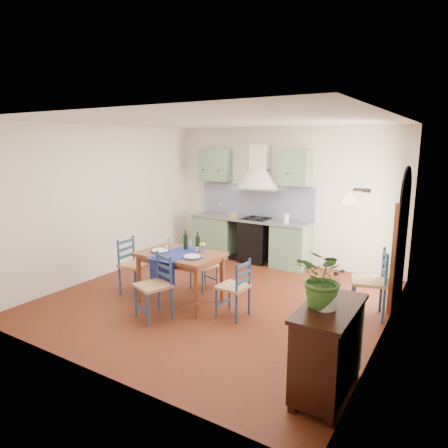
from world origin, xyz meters
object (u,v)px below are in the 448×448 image
(chair_near, at_px, (155,286))
(potted_plant, at_px, (325,278))
(dining_table, at_px, (180,259))
(sideboard, at_px, (328,347))

(chair_near, height_order, potted_plant, potted_plant)
(dining_table, xyz_separation_m, potted_plant, (2.65, -1.18, 0.52))
(sideboard, bearing_deg, chair_near, 170.03)
(dining_table, bearing_deg, chair_near, -85.79)
(chair_near, distance_m, sideboard, 2.68)
(potted_plant, bearing_deg, sideboard, 56.56)
(chair_near, relative_size, potted_plant, 1.60)
(dining_table, relative_size, potted_plant, 2.19)
(sideboard, relative_size, potted_plant, 1.80)
(sideboard, distance_m, potted_plant, 0.72)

